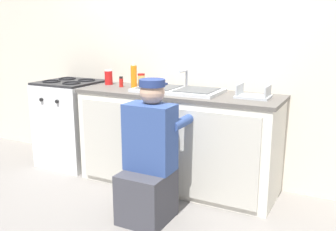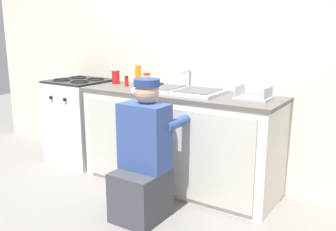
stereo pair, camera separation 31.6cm
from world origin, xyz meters
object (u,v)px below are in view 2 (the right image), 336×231
plumber_person (143,162)px  soap_bottle_orange (138,76)px  soda_cup_red (116,77)px  sink_double_basin (180,90)px  dish_rack_tray (253,96)px  spice_bottle_red (127,81)px  condiment_jar (147,79)px  stove_range (81,120)px

plumber_person → soap_bottle_orange: bearing=129.1°
plumber_person → soda_cup_red: plumber_person is taller
sink_double_basin → soda_cup_red: bearing=174.0°
soda_cup_red → dish_rack_tray: bearing=-2.7°
dish_rack_tray → plumber_person: bearing=-130.3°
sink_double_basin → spice_bottle_red: bearing=179.2°
soda_cup_red → plumber_person: bearing=-40.1°
plumber_person → dish_rack_tray: bearing=49.7°
sink_double_basin → condiment_jar: 0.51m
stove_range → soda_cup_red: bearing=11.3°
sink_double_basin → spice_bottle_red: (-0.63, 0.01, 0.03)m
stove_range → soap_bottle_orange: soap_bottle_orange is taller
plumber_person → condiment_jar: (-0.57, 0.84, 0.51)m
soap_bottle_orange → sink_double_basin: bearing=-0.2°
stove_range → dish_rack_tray: bearing=0.6°
plumber_person → soda_cup_red: (-0.93, 0.78, 0.52)m
sink_double_basin → stove_range: size_ratio=0.85×
stove_range → soap_bottle_orange: 0.99m
stove_range → plumber_person: size_ratio=0.85×
soap_bottle_orange → spice_bottle_red: size_ratio=2.38×
plumber_person → spice_bottle_red: plumber_person is taller
stove_range → dish_rack_tray: dish_rack_tray is taller
sink_double_basin → plumber_person: bearing=-82.7°
spice_bottle_red → dish_rack_tray: 1.33m
spice_bottle_red → dish_rack_tray: dish_rack_tray is taller
spice_bottle_red → condiment_jar: bearing=43.3°
condiment_jar → soda_cup_red: bearing=-170.3°
soap_bottle_orange → soda_cup_red: bearing=166.6°
plumber_person → soda_cup_red: size_ratio=7.26×
stove_range → condiment_jar: 0.97m
dish_rack_tray → condiment_jar: (-1.18, 0.13, 0.04)m
stove_range → dish_rack_tray: (1.99, 0.02, 0.47)m
plumber_person → dish_rack_tray: 1.05m
spice_bottle_red → dish_rack_tray: bearing=0.4°
stove_range → soda_cup_red: (0.45, 0.09, 0.52)m
spice_bottle_red → soda_cup_red: (-0.21, 0.08, 0.02)m
dish_rack_tray → condiment_jar: size_ratio=2.19×
stove_range → soap_bottle_orange: size_ratio=3.75×
plumber_person → soap_bottle_orange: (-0.57, 0.70, 0.56)m
soap_bottle_orange → soda_cup_red: soap_bottle_orange is taller
sink_double_basin → stove_range: (-1.30, -0.00, -0.46)m
dish_rack_tray → stove_range: bearing=-179.4°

